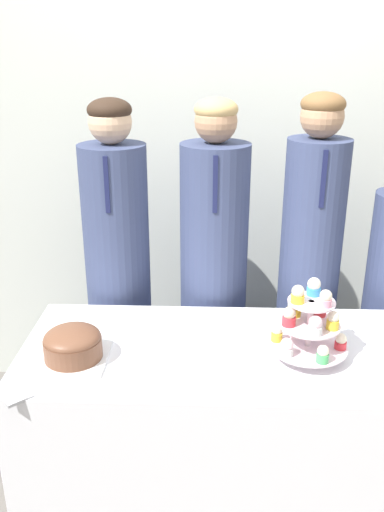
{
  "coord_description": "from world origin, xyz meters",
  "views": [
    {
      "loc": [
        -0.18,
        -1.32,
        1.77
      ],
      "look_at": [
        -0.25,
        0.35,
        1.1
      ],
      "focal_mm": 38.0,
      "sensor_mm": 36.0,
      "label": 1
    }
  ],
  "objects_px": {
    "student_0": "(119,291)",
    "student_2": "(307,290)",
    "cupcake_stand": "(309,323)",
    "cake_knife": "(35,394)",
    "round_cake": "(73,344)",
    "student_1": "(213,293)"
  },
  "relations": [
    {
      "from": "round_cake",
      "to": "cupcake_stand",
      "type": "distance_m",
      "value": 0.79
    },
    {
      "from": "cake_knife",
      "to": "student_0",
      "type": "relative_size",
      "value": 0.14
    },
    {
      "from": "student_1",
      "to": "cake_knife",
      "type": "bearing_deg",
      "value": -124.48
    },
    {
      "from": "cake_knife",
      "to": "student_0",
      "type": "bearing_deg",
      "value": 38.34
    },
    {
      "from": "cupcake_stand",
      "to": "student_0",
      "type": "relative_size",
      "value": 0.17
    },
    {
      "from": "cupcake_stand",
      "to": "student_1",
      "type": "height_order",
      "value": "student_1"
    },
    {
      "from": "student_1",
      "to": "student_2",
      "type": "xyz_separation_m",
      "value": [
        0.41,
        -0.0,
        0.02
      ]
    },
    {
      "from": "cake_knife",
      "to": "student_2",
      "type": "height_order",
      "value": "student_2"
    },
    {
      "from": "cake_knife",
      "to": "student_0",
      "type": "xyz_separation_m",
      "value": [
        0.13,
        0.79,
        -0.02
      ]
    },
    {
      "from": "round_cake",
      "to": "cake_knife",
      "type": "distance_m",
      "value": 0.22
    },
    {
      "from": "round_cake",
      "to": "student_0",
      "type": "height_order",
      "value": "student_0"
    },
    {
      "from": "round_cake",
      "to": "student_1",
      "type": "xyz_separation_m",
      "value": [
        0.47,
        0.59,
        -0.08
      ]
    },
    {
      "from": "student_1",
      "to": "student_2",
      "type": "height_order",
      "value": "student_2"
    },
    {
      "from": "student_0",
      "to": "student_2",
      "type": "height_order",
      "value": "student_2"
    },
    {
      "from": "cupcake_stand",
      "to": "student_0",
      "type": "height_order",
      "value": "student_0"
    },
    {
      "from": "student_2",
      "to": "cupcake_stand",
      "type": "bearing_deg",
      "value": -99.65
    },
    {
      "from": "cupcake_stand",
      "to": "student_1",
      "type": "bearing_deg",
      "value": 120.34
    },
    {
      "from": "student_0",
      "to": "cake_knife",
      "type": "bearing_deg",
      "value": -99.2
    },
    {
      "from": "round_cake",
      "to": "student_0",
      "type": "distance_m",
      "value": 0.59
    },
    {
      "from": "student_0",
      "to": "student_2",
      "type": "bearing_deg",
      "value": -0.0
    },
    {
      "from": "cake_knife",
      "to": "cupcake_stand",
      "type": "xyz_separation_m",
      "value": [
        0.85,
        0.25,
        0.12
      ]
    },
    {
      "from": "cake_knife",
      "to": "student_2",
      "type": "distance_m",
      "value": 1.23
    }
  ]
}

